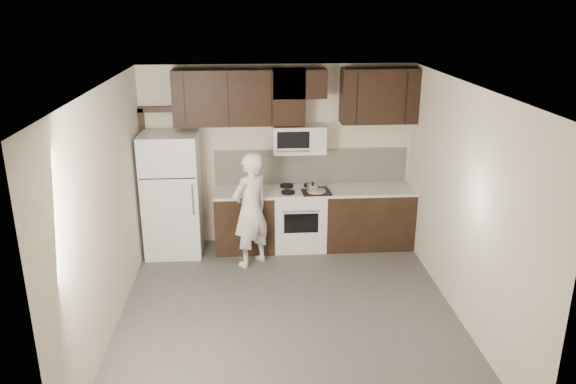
{
  "coord_description": "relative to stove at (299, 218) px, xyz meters",
  "views": [
    {
      "loc": [
        -0.41,
        -5.86,
        3.55
      ],
      "look_at": [
        0.06,
        0.9,
        1.24
      ],
      "focal_mm": 35.0,
      "sensor_mm": 36.0,
      "label": 1
    }
  ],
  "objects": [
    {
      "name": "door_trim",
      "position": [
        -2.22,
        0.27,
        0.79
      ],
      "size": [
        0.5,
        0.08,
        2.12
      ],
      "color": "black",
      "rests_on": "floor"
    },
    {
      "name": "microwave",
      "position": [
        -0.0,
        0.12,
        1.19
      ],
      "size": [
        0.76,
        0.42,
        0.4
      ],
      "color": "silver",
      "rests_on": "upper_cabinets"
    },
    {
      "name": "floor",
      "position": [
        -0.3,
        -1.94,
        -0.46
      ],
      "size": [
        4.5,
        4.5,
        0.0
      ],
      "primitive_type": "plane",
      "color": "#504D4B",
      "rests_on": "ground"
    },
    {
      "name": "saucepan",
      "position": [
        0.18,
        -0.15,
        0.52
      ],
      "size": [
        0.3,
        0.17,
        0.16
      ],
      "color": "silver",
      "rests_on": "stove"
    },
    {
      "name": "counter_run",
      "position": [
        0.3,
        0.0,
        -0.0
      ],
      "size": [
        2.95,
        0.64,
        0.91
      ],
      "color": "black",
      "rests_on": "floor"
    },
    {
      "name": "baking_tray",
      "position": [
        0.23,
        -0.16,
        0.46
      ],
      "size": [
        0.42,
        0.33,
        0.02
      ],
      "primitive_type": "cube",
      "rotation": [
        0.0,
        0.0,
        0.05
      ],
      "color": "black",
      "rests_on": "counter_run"
    },
    {
      "name": "refrigerator",
      "position": [
        -1.85,
        -0.05,
        0.44
      ],
      "size": [
        0.8,
        0.76,
        1.8
      ],
      "color": "silver",
      "rests_on": "floor"
    },
    {
      "name": "upper_cabinets",
      "position": [
        -0.09,
        0.14,
        1.82
      ],
      "size": [
        3.48,
        0.35,
        0.78
      ],
      "color": "black",
      "rests_on": "back_wall"
    },
    {
      "name": "backsplash",
      "position": [
        0.2,
        0.3,
        0.72
      ],
      "size": [
        2.9,
        0.02,
        0.54
      ],
      "primitive_type": "cube",
      "color": "beige",
      "rests_on": "counter_run"
    },
    {
      "name": "back_wall",
      "position": [
        -0.3,
        0.31,
        0.89
      ],
      "size": [
        4.0,
        0.0,
        4.0
      ],
      "primitive_type": "plane",
      "rotation": [
        1.57,
        0.0,
        0.0
      ],
      "color": "beige",
      "rests_on": "ground"
    },
    {
      "name": "stove",
      "position": [
        0.0,
        0.0,
        0.0
      ],
      "size": [
        0.76,
        0.66,
        0.94
      ],
      "color": "silver",
      "rests_on": "floor"
    },
    {
      "name": "person",
      "position": [
        -0.73,
        -0.55,
        0.36
      ],
      "size": [
        0.71,
        0.68,
        1.64
      ],
      "primitive_type": "imported",
      "rotation": [
        0.0,
        0.0,
        3.85
      ],
      "color": "white",
      "rests_on": "floor"
    },
    {
      "name": "ceiling",
      "position": [
        -0.3,
        -1.94,
        2.24
      ],
      "size": [
        4.5,
        4.5,
        0.0
      ],
      "primitive_type": "plane",
      "rotation": [
        3.14,
        0.0,
        0.0
      ],
      "color": "white",
      "rests_on": "back_wall"
    },
    {
      "name": "pizza",
      "position": [
        0.23,
        -0.16,
        0.48
      ],
      "size": [
        0.29,
        0.29,
        0.02
      ],
      "primitive_type": "cylinder",
      "rotation": [
        0.0,
        0.0,
        0.05
      ],
      "color": "beige",
      "rests_on": "baking_tray"
    }
  ]
}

